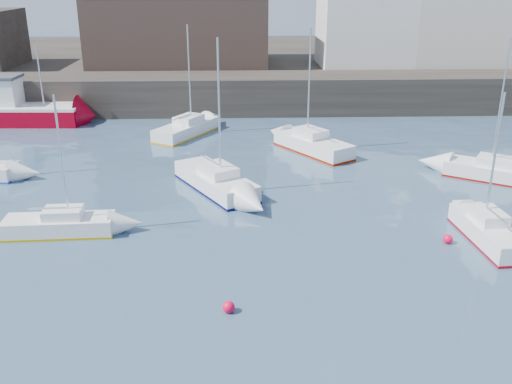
{
  "coord_description": "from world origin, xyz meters",
  "views": [
    {
      "loc": [
        -0.88,
        -12.26,
        10.8
      ],
      "look_at": [
        0.0,
        12.0,
        1.5
      ],
      "focal_mm": 40.0,
      "sensor_mm": 36.0,
      "label": 1
    }
  ],
  "objects_px": {
    "sailboat_c": "(489,231)",
    "buoy_far": "(204,178)",
    "sailboat_f": "(313,144)",
    "buoy_mid": "(447,243)",
    "fishing_boat": "(19,109)",
    "sailboat_a": "(60,225)",
    "sailboat_d": "(501,172)",
    "sailboat_h": "(187,128)",
    "buoy_near": "(229,312)",
    "sailboat_b": "(216,180)"
  },
  "relations": [
    {
      "from": "sailboat_c",
      "to": "buoy_far",
      "type": "bearing_deg",
      "value": 145.77
    },
    {
      "from": "sailboat_f",
      "to": "buoy_mid",
      "type": "distance_m",
      "value": 14.16
    },
    {
      "from": "fishing_boat",
      "to": "sailboat_a",
      "type": "distance_m",
      "value": 22.29
    },
    {
      "from": "sailboat_d",
      "to": "sailboat_h",
      "type": "bearing_deg",
      "value": 150.71
    },
    {
      "from": "sailboat_f",
      "to": "buoy_far",
      "type": "relative_size",
      "value": 21.28
    },
    {
      "from": "sailboat_c",
      "to": "sailboat_f",
      "type": "height_order",
      "value": "sailboat_f"
    },
    {
      "from": "sailboat_c",
      "to": "buoy_mid",
      "type": "distance_m",
      "value": 1.85
    },
    {
      "from": "fishing_boat",
      "to": "buoy_near",
      "type": "height_order",
      "value": "fishing_boat"
    },
    {
      "from": "fishing_boat",
      "to": "sailboat_f",
      "type": "distance_m",
      "value": 23.21
    },
    {
      "from": "sailboat_c",
      "to": "buoy_near",
      "type": "relative_size",
      "value": 14.96
    },
    {
      "from": "sailboat_a",
      "to": "sailboat_h",
      "type": "distance_m",
      "value": 17.03
    },
    {
      "from": "sailboat_c",
      "to": "buoy_far",
      "type": "xyz_separation_m",
      "value": [
        -12.65,
        8.61,
        -0.49
      ]
    },
    {
      "from": "sailboat_d",
      "to": "sailboat_h",
      "type": "xyz_separation_m",
      "value": [
        -18.25,
        10.23,
        0.03
      ]
    },
    {
      "from": "sailboat_h",
      "to": "buoy_far",
      "type": "xyz_separation_m",
      "value": [
        1.66,
        -9.29,
        -0.5
      ]
    },
    {
      "from": "fishing_boat",
      "to": "buoy_near",
      "type": "relative_size",
      "value": 21.11
    },
    {
      "from": "buoy_near",
      "to": "buoy_far",
      "type": "distance_m",
      "value": 13.82
    },
    {
      "from": "fishing_boat",
      "to": "buoy_mid",
      "type": "bearing_deg",
      "value": -40.62
    },
    {
      "from": "fishing_boat",
      "to": "sailboat_d",
      "type": "height_order",
      "value": "sailboat_d"
    },
    {
      "from": "sailboat_b",
      "to": "buoy_mid",
      "type": "distance_m",
      "value": 12.27
    },
    {
      "from": "sailboat_d",
      "to": "buoy_far",
      "type": "distance_m",
      "value": 16.62
    },
    {
      "from": "sailboat_f",
      "to": "sailboat_c",
      "type": "bearing_deg",
      "value": -66.4
    },
    {
      "from": "sailboat_a",
      "to": "buoy_far",
      "type": "bearing_deg",
      "value": 50.06
    },
    {
      "from": "sailboat_a",
      "to": "buoy_mid",
      "type": "distance_m",
      "value": 16.95
    },
    {
      "from": "buoy_near",
      "to": "buoy_mid",
      "type": "distance_m",
      "value": 10.61
    },
    {
      "from": "sailboat_c",
      "to": "sailboat_d",
      "type": "xyz_separation_m",
      "value": [
        3.94,
        7.66,
        -0.02
      ]
    },
    {
      "from": "fishing_boat",
      "to": "buoy_far",
      "type": "height_order",
      "value": "fishing_boat"
    },
    {
      "from": "sailboat_c",
      "to": "sailboat_b",
      "type": "bearing_deg",
      "value": 150.44
    },
    {
      "from": "sailboat_c",
      "to": "sailboat_d",
      "type": "height_order",
      "value": "sailboat_d"
    },
    {
      "from": "sailboat_c",
      "to": "sailboat_d",
      "type": "distance_m",
      "value": 8.61
    },
    {
      "from": "sailboat_b",
      "to": "buoy_mid",
      "type": "bearing_deg",
      "value": -34.19
    },
    {
      "from": "fishing_boat",
      "to": "sailboat_b",
      "type": "relative_size",
      "value": 1.13
    },
    {
      "from": "sailboat_c",
      "to": "sailboat_d",
      "type": "relative_size",
      "value": 0.83
    },
    {
      "from": "buoy_far",
      "to": "sailboat_a",
      "type": "bearing_deg",
      "value": -129.94
    },
    {
      "from": "sailboat_c",
      "to": "buoy_mid",
      "type": "xyz_separation_m",
      "value": [
        -1.78,
        -0.13,
        -0.49
      ]
    },
    {
      "from": "sailboat_d",
      "to": "buoy_mid",
      "type": "bearing_deg",
      "value": -126.31
    },
    {
      "from": "sailboat_h",
      "to": "sailboat_d",
      "type": "bearing_deg",
      "value": -29.29
    },
    {
      "from": "sailboat_b",
      "to": "sailboat_h",
      "type": "height_order",
      "value": "sailboat_b"
    },
    {
      "from": "fishing_boat",
      "to": "sailboat_a",
      "type": "bearing_deg",
      "value": -66.72
    },
    {
      "from": "sailboat_f",
      "to": "buoy_far",
      "type": "xyz_separation_m",
      "value": [
        -6.79,
        -4.81,
        -0.55
      ]
    },
    {
      "from": "buoy_near",
      "to": "buoy_mid",
      "type": "relative_size",
      "value": 1.0
    },
    {
      "from": "fishing_boat",
      "to": "sailboat_b",
      "type": "height_order",
      "value": "sailboat_b"
    },
    {
      "from": "sailboat_a",
      "to": "sailboat_b",
      "type": "distance_m",
      "value": 8.59
    },
    {
      "from": "sailboat_d",
      "to": "sailboat_c",
      "type": "bearing_deg",
      "value": -117.2
    },
    {
      "from": "sailboat_d",
      "to": "sailboat_f",
      "type": "bearing_deg",
      "value": 149.56
    },
    {
      "from": "sailboat_a",
      "to": "sailboat_c",
      "type": "relative_size",
      "value": 0.98
    },
    {
      "from": "sailboat_c",
      "to": "sailboat_f",
      "type": "distance_m",
      "value": 14.65
    },
    {
      "from": "sailboat_b",
      "to": "buoy_far",
      "type": "distance_m",
      "value": 2.05
    },
    {
      "from": "fishing_boat",
      "to": "sailboat_b",
      "type": "distance_m",
      "value": 21.7
    },
    {
      "from": "sailboat_a",
      "to": "sailboat_b",
      "type": "height_order",
      "value": "sailboat_b"
    },
    {
      "from": "sailboat_c",
      "to": "sailboat_h",
      "type": "bearing_deg",
      "value": 128.65
    }
  ]
}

